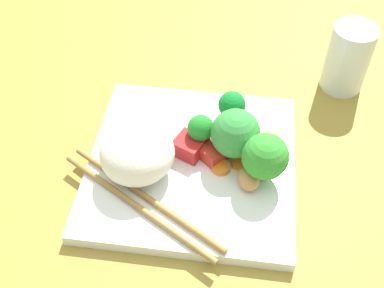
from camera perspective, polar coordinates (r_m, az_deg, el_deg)
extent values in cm
cube|color=olive|center=(60.30, -0.04, -3.54)|extent=(110.00, 110.00, 2.00)
cube|color=white|center=(58.89, -0.04, -2.47)|extent=(26.49, 26.49, 1.59)
ellipsoid|color=white|center=(55.37, -6.60, -1.11)|extent=(12.18, 12.22, 6.12)
cylinder|color=#5A913F|center=(58.38, 4.79, -0.51)|extent=(2.34, 2.06, 2.35)
sphere|color=green|center=(56.22, 5.25, 1.28)|extent=(5.95, 5.95, 5.95)
cylinder|color=#66B144|center=(56.49, 8.52, -3.09)|extent=(1.53, 1.82, 2.49)
sphere|color=green|center=(54.27, 8.81, -1.50)|extent=(5.46, 5.46, 5.46)
cylinder|color=#74A750|center=(59.11, 1.27, 0.53)|extent=(2.04, 2.02, 2.11)
sphere|color=#208228|center=(57.32, 1.05, 1.94)|extent=(3.25, 3.25, 3.25)
cylinder|color=#76BD57|center=(61.90, 4.48, 3.33)|extent=(1.71, 1.43, 2.48)
sphere|color=#157B2D|center=(60.11, 4.82, 4.72)|extent=(3.48, 3.48, 3.48)
cylinder|color=orange|center=(58.08, 6.14, -2.27)|extent=(3.24, 3.24, 0.43)
cylinder|color=orange|center=(57.23, 3.49, -2.83)|extent=(2.45, 2.45, 0.71)
cylinder|color=orange|center=(60.08, 3.64, 0.50)|extent=(3.06, 3.06, 0.76)
cylinder|color=orange|center=(62.08, 6.18, 2.11)|extent=(3.40, 3.40, 0.50)
cube|color=red|center=(58.17, -0.33, -0.30)|extent=(4.25, 4.13, 2.35)
cube|color=red|center=(58.01, 2.57, -0.95)|extent=(4.38, 4.38, 1.83)
ellipsoid|color=tan|center=(59.86, 9.24, 0.56)|extent=(3.85, 3.60, 2.16)
ellipsoid|color=#BF854C|center=(55.60, 6.81, -4.20)|extent=(3.55, 3.97, 2.07)
ellipsoid|color=tan|center=(59.10, 6.40, 0.38)|extent=(5.22, 5.20, 2.43)
cylinder|color=olive|center=(54.21, -6.70, -7.40)|extent=(20.35, 11.10, 0.73)
cylinder|color=olive|center=(54.80, -5.57, -6.34)|extent=(20.35, 11.10, 0.73)
cylinder|color=silver|center=(70.56, 18.24, 9.75)|extent=(6.03, 6.03, 9.88)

